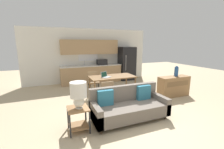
% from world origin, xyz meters
% --- Properties ---
extents(ground_plane, '(20.00, 20.00, 0.00)m').
position_xyz_m(ground_plane, '(0.00, 0.00, 0.00)').
color(ground_plane, tan).
extents(wall_back, '(6.40, 0.07, 2.70)m').
position_xyz_m(wall_back, '(-0.00, 4.63, 1.35)').
color(wall_back, silver).
rests_on(wall_back, ground_plane).
extents(kitchen_counter, '(3.04, 0.65, 2.15)m').
position_xyz_m(kitchen_counter, '(0.01, 4.33, 0.84)').
color(kitchen_counter, tan).
rests_on(kitchen_counter, ground_plane).
extents(refrigerator, '(0.81, 0.72, 1.78)m').
position_xyz_m(refrigerator, '(1.97, 4.24, 0.89)').
color(refrigerator, black).
rests_on(refrigerator, ground_plane).
extents(dining_table, '(1.68, 0.83, 0.77)m').
position_xyz_m(dining_table, '(0.21, 2.02, 0.70)').
color(dining_table, brown).
rests_on(dining_table, ground_plane).
extents(couch, '(1.98, 0.80, 0.85)m').
position_xyz_m(couch, '(-0.06, 0.25, 0.33)').
color(couch, '#3D2D1E').
rests_on(couch, ground_plane).
extents(side_table, '(0.46, 0.46, 0.56)m').
position_xyz_m(side_table, '(-1.38, 0.15, 0.37)').
color(side_table, olive).
rests_on(side_table, ground_plane).
extents(table_lamp, '(0.36, 0.36, 0.59)m').
position_xyz_m(table_lamp, '(-1.36, 0.13, 0.91)').
color(table_lamp, silver).
rests_on(table_lamp, side_table).
extents(credenza, '(1.23, 0.41, 0.75)m').
position_xyz_m(credenza, '(2.36, 1.16, 0.38)').
color(credenza, olive).
rests_on(credenza, ground_plane).
extents(vase, '(0.14, 0.14, 0.38)m').
position_xyz_m(vase, '(2.47, 1.20, 0.93)').
color(vase, '#234C84').
rests_on(vase, credenza).
extents(dining_chair_far_left, '(0.45, 0.45, 0.82)m').
position_xyz_m(dining_chair_far_left, '(-0.33, 2.77, 0.48)').
color(dining_chair_far_left, '#997A56').
rests_on(dining_chair_far_left, ground_plane).
extents(dining_chair_near_left, '(0.45, 0.45, 0.82)m').
position_xyz_m(dining_chair_near_left, '(-0.33, 1.24, 0.48)').
color(dining_chair_near_left, '#997A56').
rests_on(dining_chair_near_left, ground_plane).
extents(laptop, '(0.41, 0.38, 0.20)m').
position_xyz_m(laptop, '(-0.09, 1.96, 0.82)').
color(laptop, '#B7BABC').
rests_on(laptop, dining_table).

